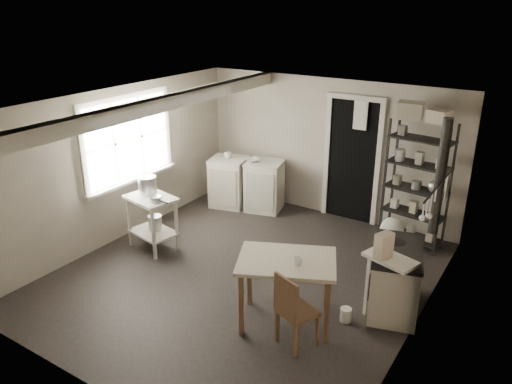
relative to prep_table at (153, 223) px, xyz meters
The scene contains 31 objects.
floor 1.62m from the prep_table, ahead, with size 5.00×5.00×0.00m, color black.
ceiling 2.46m from the prep_table, ahead, with size 5.00×5.00×0.00m, color silver.
wall_back 3.10m from the prep_table, 58.63° to the left, with size 4.50×0.02×2.30m, color #ABA192.
wall_front 2.99m from the prep_table, 57.29° to the right, with size 4.50×0.02×2.30m, color #ABA192.
wall_left 1.02m from the prep_table, behind, with size 0.02×5.00×2.30m, color #ABA192.
wall_right 3.89m from the prep_table, ahead, with size 0.02×5.00×2.30m, color #ABA192.
window 1.31m from the prep_table, 158.02° to the left, with size 0.12×1.76×1.28m, color beige, non-canonical shape.
doorway 3.29m from the prep_table, 51.53° to the left, with size 0.96×0.10×2.08m, color beige, non-canonical shape.
ceiling_beam 1.84m from the prep_table, 10.10° to the left, with size 0.18×5.00×0.18m, color beige, non-canonical shape.
wallpaper_panel 3.88m from the prep_table, ahead, with size 0.01×5.00×2.30m, color beige, non-canonical shape.
utensil_rail 3.98m from the prep_table, 10.04° to the left, with size 0.06×1.20×0.44m, color silver, non-canonical shape.
prep_table is the anchor object (origin of this frame).
stockpot 0.55m from the prep_table, 149.58° to the left, with size 0.26×0.26×0.28m, color silver.
saucepan 0.50m from the prep_table, 29.43° to the right, with size 0.18×0.18×0.10m, color silver.
bucket 0.05m from the prep_table, 97.08° to the left, with size 0.20×0.20×0.22m, color silver.
base_cabinets 2.05m from the prep_table, 81.56° to the left, with size 1.32×0.57×0.87m, color beige, non-canonical shape.
mixing_bowl 2.13m from the prep_table, 77.76° to the left, with size 0.29×0.29×0.07m, color white.
counter_cup 2.03m from the prep_table, 91.01° to the left, with size 0.13×0.13×0.10m, color white.
shelf_rack 3.89m from the prep_table, 34.66° to the left, with size 0.89×0.35×1.89m, color black, non-canonical shape.
shelf_jar 3.72m from the prep_table, 36.97° to the left, with size 0.08×0.08×0.18m, color white.
storage_box_a 4.03m from the prep_table, 37.24° to the left, with size 0.34×0.30×0.23m, color #C2B49C.
storage_box_b 4.31m from the prep_table, 33.26° to the left, with size 0.28×0.26×0.18m, color #C2B49C.
stove 3.51m from the prep_table, ahead, with size 0.55×0.99×0.78m, color beige, non-canonical shape.
stovepipe 4.01m from the prep_table, 12.22° to the left, with size 0.11×0.11×1.36m, color black, non-canonical shape.
side_ledge 3.51m from the prep_table, ahead, with size 0.57×0.30×0.87m, color beige, non-canonical shape.
oats_box 3.50m from the prep_table, ahead, with size 0.12×0.20×0.29m, color #C2B49C.
work_table 2.60m from the prep_table, 11.92° to the right, with size 1.07×0.75×0.81m, color beige, non-canonical shape.
table_cup 2.79m from the prep_table, 12.13° to the right, with size 0.09×0.09×0.09m, color white.
chair 2.95m from the prep_table, 15.89° to the right, with size 0.36×0.37×0.86m, color #523623, non-canonical shape.
flour_sack 3.56m from the prep_table, 34.40° to the left, with size 0.36×0.31×0.43m, color silver.
floor_crock 3.14m from the prep_table, ahead, with size 0.13×0.13×0.17m, color white.
Camera 1 is at (3.28, -4.83, 3.50)m, focal length 35.00 mm.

